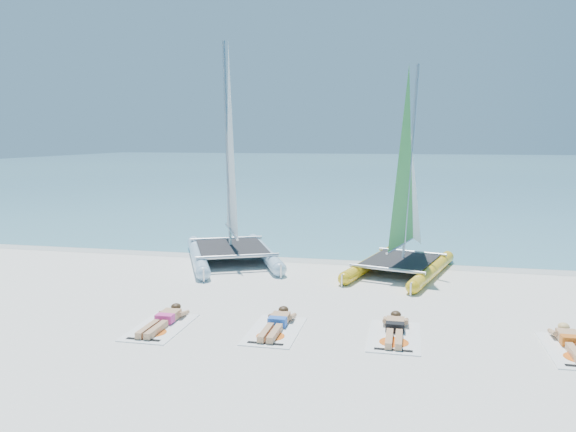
{
  "coord_description": "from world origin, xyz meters",
  "views": [
    {
      "loc": [
        2.41,
        -11.97,
        3.89
      ],
      "look_at": [
        -0.46,
        1.2,
        1.99
      ],
      "focal_mm": 35.0,
      "sensor_mm": 36.0,
      "label": 1
    }
  ],
  "objects_px": {
    "sunbather_c": "(395,328)",
    "catamaran_yellow": "(407,204)",
    "sunbather_d": "(572,342)",
    "sunbather_a": "(164,319)",
    "towel_c": "(394,336)",
    "sunbather_b": "(277,323)",
    "towel_a": "(160,327)",
    "towel_d": "(575,351)",
    "towel_b": "(275,331)",
    "catamaran_blue": "(230,193)"
  },
  "relations": [
    {
      "from": "sunbather_c",
      "to": "catamaran_yellow",
      "type": "bearing_deg",
      "value": 88.68
    },
    {
      "from": "catamaran_yellow",
      "to": "sunbather_d",
      "type": "distance_m",
      "value": 6.74
    },
    {
      "from": "sunbather_a",
      "to": "towel_c",
      "type": "height_order",
      "value": "sunbather_a"
    },
    {
      "from": "sunbather_b",
      "to": "towel_c",
      "type": "relative_size",
      "value": 0.93
    },
    {
      "from": "towel_a",
      "to": "towel_d",
      "type": "relative_size",
      "value": 1.0
    },
    {
      "from": "sunbather_a",
      "to": "towel_b",
      "type": "bearing_deg",
      "value": 2.61
    },
    {
      "from": "sunbather_d",
      "to": "catamaran_blue",
      "type": "bearing_deg",
      "value": 145.58
    },
    {
      "from": "towel_b",
      "to": "sunbather_b",
      "type": "relative_size",
      "value": 1.07
    },
    {
      "from": "sunbather_d",
      "to": "towel_d",
      "type": "bearing_deg",
      "value": -90.0
    },
    {
      "from": "towel_c",
      "to": "catamaran_blue",
      "type": "bearing_deg",
      "value": 131.57
    },
    {
      "from": "sunbather_a",
      "to": "sunbather_d",
      "type": "height_order",
      "value": "same"
    },
    {
      "from": "catamaran_blue",
      "to": "sunbather_b",
      "type": "xyz_separation_m",
      "value": [
        2.93,
        -5.97,
        -2.04
      ]
    },
    {
      "from": "towel_a",
      "to": "towel_c",
      "type": "xyz_separation_m",
      "value": [
        4.73,
        0.48,
        0.0
      ]
    },
    {
      "from": "catamaran_yellow",
      "to": "towel_a",
      "type": "relative_size",
      "value": 3.37
    },
    {
      "from": "catamaran_yellow",
      "to": "sunbather_d",
      "type": "bearing_deg",
      "value": -45.91
    },
    {
      "from": "catamaran_yellow",
      "to": "towel_d",
      "type": "xyz_separation_m",
      "value": [
        3.11,
        -5.88,
        -1.95
      ]
    },
    {
      "from": "catamaran_yellow",
      "to": "sunbather_d",
      "type": "relative_size",
      "value": 3.61
    },
    {
      "from": "sunbather_d",
      "to": "sunbather_b",
      "type": "bearing_deg",
      "value": -178.82
    },
    {
      "from": "towel_a",
      "to": "towel_d",
      "type": "distance_m",
      "value": 7.98
    },
    {
      "from": "towel_b",
      "to": "towel_d",
      "type": "xyz_separation_m",
      "value": [
        5.62,
        0.12,
        0.0
      ]
    },
    {
      "from": "sunbather_a",
      "to": "towel_c",
      "type": "bearing_deg",
      "value": 3.51
    },
    {
      "from": "towel_a",
      "to": "towel_c",
      "type": "relative_size",
      "value": 1.0
    },
    {
      "from": "towel_b",
      "to": "sunbather_d",
      "type": "distance_m",
      "value": 5.63
    },
    {
      "from": "towel_a",
      "to": "towel_d",
      "type": "bearing_deg",
      "value": 2.98
    },
    {
      "from": "sunbather_b",
      "to": "towel_d",
      "type": "distance_m",
      "value": 5.62
    },
    {
      "from": "sunbather_c",
      "to": "sunbather_d",
      "type": "bearing_deg",
      "value": -1.18
    },
    {
      "from": "sunbather_b",
      "to": "sunbather_d",
      "type": "xyz_separation_m",
      "value": [
        5.62,
        0.12,
        0.0
      ]
    },
    {
      "from": "sunbather_c",
      "to": "towel_b",
      "type": "bearing_deg",
      "value": -171.04
    },
    {
      "from": "catamaran_blue",
      "to": "sunbather_c",
      "type": "xyz_separation_m",
      "value": [
        5.3,
        -5.79,
        -2.04
      ]
    },
    {
      "from": "catamaran_yellow",
      "to": "sunbather_b",
      "type": "relative_size",
      "value": 3.61
    },
    {
      "from": "sunbather_b",
      "to": "sunbather_d",
      "type": "height_order",
      "value": "same"
    },
    {
      "from": "towel_a",
      "to": "towel_b",
      "type": "relative_size",
      "value": 1.0
    },
    {
      "from": "catamaran_blue",
      "to": "sunbather_a",
      "type": "relative_size",
      "value": 4.19
    },
    {
      "from": "towel_a",
      "to": "sunbather_b",
      "type": "xyz_separation_m",
      "value": [
        2.35,
        0.49,
        0.11
      ]
    },
    {
      "from": "catamaran_blue",
      "to": "sunbather_a",
      "type": "bearing_deg",
      "value": -109.62
    },
    {
      "from": "towel_b",
      "to": "sunbather_b",
      "type": "xyz_separation_m",
      "value": [
        0.0,
        0.19,
        0.11
      ]
    },
    {
      "from": "catamaran_yellow",
      "to": "sunbather_c",
      "type": "xyz_separation_m",
      "value": [
        -0.13,
        -5.62,
        -1.84
      ]
    },
    {
      "from": "towel_b",
      "to": "sunbather_c",
      "type": "distance_m",
      "value": 2.41
    },
    {
      "from": "towel_b",
      "to": "sunbather_b",
      "type": "distance_m",
      "value": 0.22
    },
    {
      "from": "sunbather_a",
      "to": "catamaran_yellow",
      "type": "bearing_deg",
      "value": 51.46
    },
    {
      "from": "sunbather_b",
      "to": "sunbather_d",
      "type": "bearing_deg",
      "value": 1.18
    },
    {
      "from": "towel_a",
      "to": "sunbather_a",
      "type": "xyz_separation_m",
      "value": [
        0.0,
        0.19,
        0.11
      ]
    },
    {
      "from": "sunbather_a",
      "to": "sunbather_c",
      "type": "relative_size",
      "value": 1.0
    },
    {
      "from": "sunbather_c",
      "to": "towel_d",
      "type": "height_order",
      "value": "sunbather_c"
    },
    {
      "from": "catamaran_blue",
      "to": "sunbather_c",
      "type": "height_order",
      "value": "catamaran_blue"
    },
    {
      "from": "catamaran_blue",
      "to": "catamaran_yellow",
      "type": "bearing_deg",
      "value": -26.68
    },
    {
      "from": "towel_b",
      "to": "sunbather_d",
      "type": "bearing_deg",
      "value": 3.13
    },
    {
      "from": "towel_b",
      "to": "sunbather_c",
      "type": "bearing_deg",
      "value": 8.96
    },
    {
      "from": "sunbather_b",
      "to": "sunbather_c",
      "type": "xyz_separation_m",
      "value": [
        2.38,
        0.18,
        0.0
      ]
    },
    {
      "from": "towel_a",
      "to": "sunbather_a",
      "type": "height_order",
      "value": "sunbather_a"
    }
  ]
}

